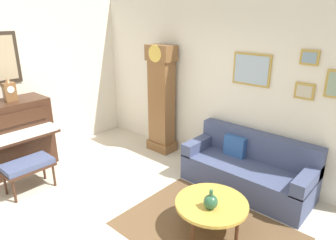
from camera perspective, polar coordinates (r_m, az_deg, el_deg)
ground_plane at (r=4.27m, az=-12.27°, el=-18.47°), size 6.40×6.00×0.10m
wall_left at (r=5.85m, az=-28.81°, el=5.88°), size 0.13×4.90×2.80m
wall_back at (r=5.24m, az=8.27°, el=6.70°), size 5.30×0.13×2.80m
area_rug at (r=4.02m, az=7.34°, el=-19.94°), size 2.10×1.50×0.01m
piano at (r=5.66m, az=-28.28°, el=-3.00°), size 0.87×1.44×1.20m
piano_bench at (r=5.00m, az=-24.88°, el=-7.86°), size 0.42×0.70×0.48m
grandfather_clock at (r=5.69m, az=-1.26°, el=3.34°), size 0.52×0.34×2.03m
couch at (r=4.80m, az=14.84°, el=-8.95°), size 1.90×0.80×0.84m
coffee_table at (r=3.82m, az=8.20°, el=-15.43°), size 0.88×0.88×0.40m
mantel_clock at (r=5.51m, az=-27.67°, el=4.90°), size 0.13×0.18×0.38m
green_jug at (r=3.66m, az=8.03°, el=-14.97°), size 0.17×0.17×0.24m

